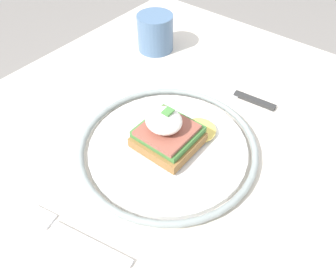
# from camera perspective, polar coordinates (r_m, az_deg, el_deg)

# --- Properties ---
(dining_table) EXTENTS (0.92, 0.78, 0.75)m
(dining_table) POSITION_cam_1_polar(r_m,az_deg,el_deg) (0.59, -0.06, -13.45)
(dining_table) COLOR beige
(dining_table) RESTS_ON ground_plane
(plate) EXTENTS (0.27, 0.27, 0.02)m
(plate) POSITION_cam_1_polar(r_m,az_deg,el_deg) (0.50, 0.00, -2.14)
(plate) COLOR white
(plate) RESTS_ON dining_table
(sandwich) EXTENTS (0.12, 0.09, 0.07)m
(sandwich) POSITION_cam_1_polar(r_m,az_deg,el_deg) (0.48, -0.05, 0.48)
(sandwich) COLOR olive
(sandwich) RESTS_ON plate
(fork) EXTENTS (0.05, 0.15, 0.00)m
(fork) POSITION_cam_1_polar(r_m,az_deg,el_deg) (0.44, -16.48, -16.06)
(fork) COLOR silver
(fork) RESTS_ON dining_table
(knife) EXTENTS (0.03, 0.18, 0.01)m
(knife) POSITION_cam_1_polar(r_m,az_deg,el_deg) (0.62, 11.73, 6.96)
(knife) COLOR #2D2D2D
(knife) RESTS_ON dining_table
(cup) EXTENTS (0.07, 0.07, 0.08)m
(cup) POSITION_cam_1_polar(r_m,az_deg,el_deg) (0.71, -2.23, 17.42)
(cup) COLOR slate
(cup) RESTS_ON dining_table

